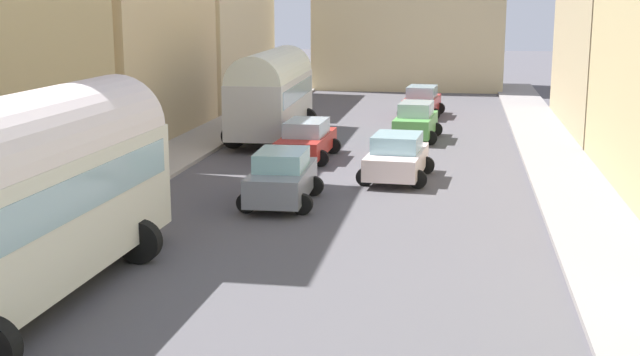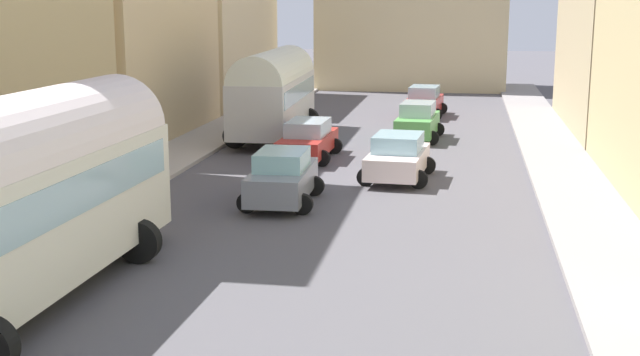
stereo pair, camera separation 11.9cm
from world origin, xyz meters
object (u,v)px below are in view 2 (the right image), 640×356
object	(u,v)px
parked_bus_1	(15,192)
car_5	(308,140)
car_1	(418,121)
parked_bus_2	(274,90)
car_0	(398,157)
car_2	(424,101)
car_4	(282,177)

from	to	relation	value
parked_bus_1	car_5	world-z (taller)	parked_bus_1
car_1	car_5	bearing A→B (deg)	-126.51
parked_bus_2	car_1	xyz separation A→B (m)	(6.24, 0.61, -1.31)
parked_bus_2	car_5	world-z (taller)	parked_bus_2
parked_bus_2	car_0	world-z (taller)	parked_bus_2
car_1	car_2	bearing A→B (deg)	90.78
parked_bus_2	car_0	size ratio (longest dim) A/B	2.18
car_1	car_2	xyz separation A→B (m)	(-0.10, 7.52, -0.03)
parked_bus_2	car_0	xyz separation A→B (m)	(6.06, -7.78, -1.34)
parked_bus_1	car_0	world-z (taller)	parked_bus_1
parked_bus_2	car_2	xyz separation A→B (m)	(6.13, 8.13, -1.33)
car_1	car_4	bearing A→B (deg)	-104.81
car_0	car_1	bearing A→B (deg)	88.81
parked_bus_1	car_2	world-z (taller)	parked_bus_1
car_2	car_5	size ratio (longest dim) A/B	0.94
parked_bus_1	car_2	distance (m)	29.85
car_2	parked_bus_2	bearing A→B (deg)	-127.04
car_0	car_2	world-z (taller)	car_2
car_0	car_2	distance (m)	15.91
car_1	car_4	size ratio (longest dim) A/B	1.02
parked_bus_1	car_0	xyz separation A→B (m)	(6.39, 13.19, -1.53)
parked_bus_1	parked_bus_2	size ratio (longest dim) A/B	1.15
car_1	parked_bus_1	bearing A→B (deg)	-106.93
car_2	car_4	size ratio (longest dim) A/B	1.04
parked_bus_2	car_4	world-z (taller)	parked_bus_2
car_0	parked_bus_1	bearing A→B (deg)	-115.86
car_0	car_1	distance (m)	8.39
car_2	car_5	world-z (taller)	car_2
car_2	car_0	bearing A→B (deg)	-90.26
parked_bus_2	car_1	size ratio (longest dim) A/B	2.17
car_5	car_4	bearing A→B (deg)	-85.41
car_0	car_1	size ratio (longest dim) A/B	1.00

